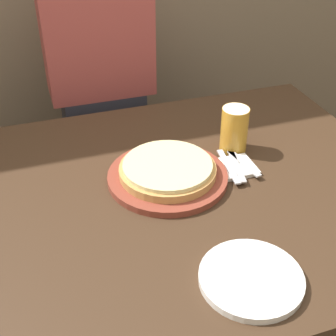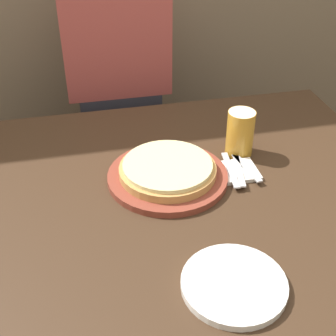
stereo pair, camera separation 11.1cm
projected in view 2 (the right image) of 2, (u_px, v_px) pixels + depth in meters
The scene contains 9 objects.
dining_table at pixel (172, 284), 1.52m from camera, with size 1.36×1.05×0.76m.
pizza_on_board at pixel (168, 173), 1.34m from camera, with size 0.35×0.35×0.06m.
beer_glass at pixel (240, 131), 1.42m from camera, with size 0.08×0.08×0.14m.
dinner_plate at pixel (234, 284), 1.02m from camera, with size 0.23×0.23×0.02m.
napkin_stack at pixel (238, 171), 1.37m from camera, with size 0.11×0.11×0.01m.
fork at pixel (230, 170), 1.36m from camera, with size 0.04×0.18×0.00m.
dinner_knife at pixel (239, 169), 1.37m from camera, with size 0.05×0.18×0.00m.
spoon at pixel (247, 168), 1.37m from camera, with size 0.04×0.15×0.00m.
diner_person at pixel (119, 105), 1.94m from camera, with size 0.40×0.20×1.36m.
Camera 2 is at (-0.24, -1.01, 1.56)m, focal length 50.00 mm.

